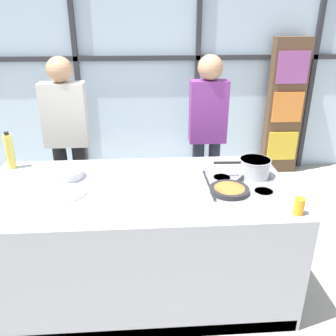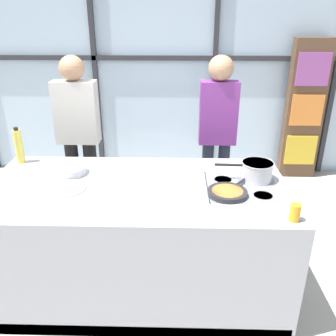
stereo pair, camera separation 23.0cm
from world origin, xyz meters
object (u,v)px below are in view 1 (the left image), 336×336
at_px(white_plate, 66,193).
at_px(mixing_bowl, 65,174).
at_px(frying_pan, 230,189).
at_px(saucepan, 254,167).
at_px(oil_bottle, 10,151).
at_px(juice_glass_near, 299,206).
at_px(spectator_center_left, 208,127).
at_px(spectator_far_left, 67,133).

relative_size(white_plate, mixing_bowl, 1.03).
xyz_separation_m(frying_pan, saucepan, (0.24, 0.24, 0.06)).
bearing_deg(oil_bottle, juice_glass_near, -23.01).
height_order(frying_pan, oil_bottle, oil_bottle).
bearing_deg(spectator_center_left, white_plate, 44.10).
distance_m(spectator_center_left, juice_glass_near, 1.56).
bearing_deg(white_plate, spectator_far_left, 100.23).
bearing_deg(frying_pan, saucepan, 45.07).
height_order(spectator_far_left, oil_bottle, spectator_far_left).
relative_size(saucepan, oil_bottle, 1.42).
distance_m(white_plate, mixing_bowl, 0.28).
xyz_separation_m(spectator_far_left, frying_pan, (1.36, -1.20, -0.06)).
bearing_deg(spectator_center_left, spectator_far_left, -0.00).
distance_m(spectator_center_left, white_plate, 1.66).
bearing_deg(mixing_bowl, spectator_center_left, 35.38).
bearing_deg(juice_glass_near, spectator_far_left, 138.29).
relative_size(frying_pan, oil_bottle, 1.41).
bearing_deg(spectator_far_left, frying_pan, 138.54).
relative_size(frying_pan, saucepan, 0.99).
height_order(saucepan, oil_bottle, oil_bottle).
distance_m(frying_pan, saucepan, 0.35).
bearing_deg(saucepan, oil_bottle, 171.38).
height_order(saucepan, white_plate, saucepan).
relative_size(oil_bottle, juice_glass_near, 2.78).
distance_m(saucepan, white_plate, 1.41).
height_order(spectator_far_left, spectator_center_left, spectator_center_left).
relative_size(spectator_center_left, frying_pan, 3.96).
xyz_separation_m(saucepan, white_plate, (-1.39, -0.20, -0.07)).
bearing_deg(saucepan, spectator_far_left, 149.11).
xyz_separation_m(spectator_far_left, spectator_center_left, (1.40, -0.00, 0.03)).
height_order(oil_bottle, juice_glass_near, oil_bottle).
bearing_deg(saucepan, mixing_bowl, 177.21).
height_order(spectator_center_left, frying_pan, spectator_center_left).
distance_m(spectator_center_left, saucepan, 0.98).
xyz_separation_m(oil_bottle, juice_glass_near, (2.03, -0.86, -0.09)).
bearing_deg(oil_bottle, saucepan, -8.62).
bearing_deg(white_plate, saucepan, 8.11).
distance_m(spectator_far_left, spectator_center_left, 1.40).
bearing_deg(oil_bottle, frying_pan, -17.66).
bearing_deg(white_plate, juice_glass_near, -13.97).
xyz_separation_m(spectator_center_left, juice_glass_near, (0.32, -1.53, -0.05)).
xyz_separation_m(white_plate, oil_bottle, (-0.53, 0.49, 0.14)).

